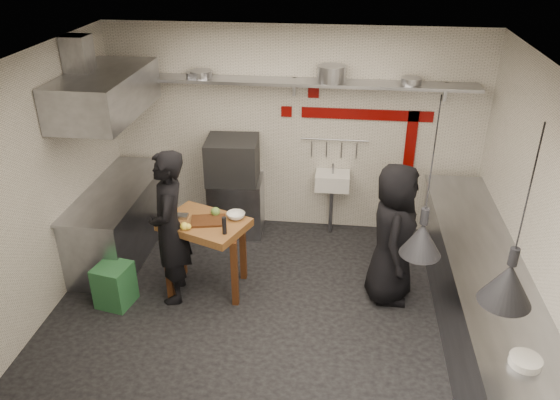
# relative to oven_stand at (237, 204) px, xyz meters

# --- Properties ---
(floor) EXTENTS (5.00, 5.00, 0.00)m
(floor) POSITION_rel_oven_stand_xyz_m (0.76, -1.81, -0.40)
(floor) COLOR black
(floor) RESTS_ON ground
(ceiling) EXTENTS (5.00, 5.00, 0.00)m
(ceiling) POSITION_rel_oven_stand_xyz_m (0.76, -1.81, 2.40)
(ceiling) COLOR beige
(ceiling) RESTS_ON floor
(wall_back) EXTENTS (5.00, 0.04, 2.80)m
(wall_back) POSITION_rel_oven_stand_xyz_m (0.76, 0.29, 1.00)
(wall_back) COLOR beige
(wall_back) RESTS_ON floor
(wall_front) EXTENTS (5.00, 0.04, 2.80)m
(wall_front) POSITION_rel_oven_stand_xyz_m (0.76, -3.91, 1.00)
(wall_front) COLOR beige
(wall_front) RESTS_ON floor
(wall_left) EXTENTS (0.04, 4.20, 2.80)m
(wall_left) POSITION_rel_oven_stand_xyz_m (-1.74, -1.81, 1.00)
(wall_left) COLOR beige
(wall_left) RESTS_ON floor
(wall_right) EXTENTS (0.04, 4.20, 2.80)m
(wall_right) POSITION_rel_oven_stand_xyz_m (3.26, -1.81, 1.00)
(wall_right) COLOR beige
(wall_right) RESTS_ON floor
(red_band_horiz) EXTENTS (1.70, 0.02, 0.14)m
(red_band_horiz) POSITION_rel_oven_stand_xyz_m (1.71, 0.27, 1.28)
(red_band_horiz) COLOR #650503
(red_band_horiz) RESTS_ON wall_back
(red_band_vert) EXTENTS (0.14, 0.02, 1.10)m
(red_band_vert) POSITION_rel_oven_stand_xyz_m (2.31, 0.27, 0.80)
(red_band_vert) COLOR #650503
(red_band_vert) RESTS_ON wall_back
(red_tile_a) EXTENTS (0.14, 0.02, 0.14)m
(red_tile_a) POSITION_rel_oven_stand_xyz_m (1.01, 0.27, 1.55)
(red_tile_a) COLOR #650503
(red_tile_a) RESTS_ON wall_back
(red_tile_b) EXTENTS (0.14, 0.02, 0.14)m
(red_tile_b) POSITION_rel_oven_stand_xyz_m (0.66, 0.27, 1.28)
(red_tile_b) COLOR #650503
(red_tile_b) RESTS_ON wall_back
(back_shelf) EXTENTS (4.60, 0.34, 0.04)m
(back_shelf) POSITION_rel_oven_stand_xyz_m (0.76, 0.11, 1.72)
(back_shelf) COLOR gray
(back_shelf) RESTS_ON wall_back
(shelf_bracket_left) EXTENTS (0.04, 0.06, 0.24)m
(shelf_bracket_left) POSITION_rel_oven_stand_xyz_m (-1.14, 0.26, 1.62)
(shelf_bracket_left) COLOR gray
(shelf_bracket_left) RESTS_ON wall_back
(shelf_bracket_mid) EXTENTS (0.04, 0.06, 0.24)m
(shelf_bracket_mid) POSITION_rel_oven_stand_xyz_m (0.76, 0.26, 1.62)
(shelf_bracket_mid) COLOR gray
(shelf_bracket_mid) RESTS_ON wall_back
(shelf_bracket_right) EXTENTS (0.04, 0.06, 0.24)m
(shelf_bracket_right) POSITION_rel_oven_stand_xyz_m (2.66, 0.26, 1.62)
(shelf_bracket_right) COLOR gray
(shelf_bracket_right) RESTS_ON wall_back
(pan_far_left) EXTENTS (0.35, 0.35, 0.09)m
(pan_far_left) POSITION_rel_oven_stand_xyz_m (-0.42, 0.11, 1.79)
(pan_far_left) COLOR gray
(pan_far_left) RESTS_ON back_shelf
(pan_mid_left) EXTENTS (0.26, 0.26, 0.07)m
(pan_mid_left) POSITION_rel_oven_stand_xyz_m (-0.50, 0.11, 1.78)
(pan_mid_left) COLOR gray
(pan_mid_left) RESTS_ON back_shelf
(stock_pot) EXTENTS (0.42, 0.42, 0.20)m
(stock_pot) POSITION_rel_oven_stand_xyz_m (1.24, 0.11, 1.84)
(stock_pot) COLOR gray
(stock_pot) RESTS_ON back_shelf
(pan_right) EXTENTS (0.29, 0.29, 0.08)m
(pan_right) POSITION_rel_oven_stand_xyz_m (2.21, 0.11, 1.78)
(pan_right) COLOR gray
(pan_right) RESTS_ON back_shelf
(oven_stand) EXTENTS (0.76, 0.70, 0.80)m
(oven_stand) POSITION_rel_oven_stand_xyz_m (0.00, 0.00, 0.00)
(oven_stand) COLOR gray
(oven_stand) RESTS_ON floor
(combi_oven) EXTENTS (0.71, 0.67, 0.58)m
(combi_oven) POSITION_rel_oven_stand_xyz_m (-0.02, -0.06, 0.69)
(combi_oven) COLOR black
(combi_oven) RESTS_ON oven_stand
(oven_door) EXTENTS (0.47, 0.06, 0.46)m
(oven_door) POSITION_rel_oven_stand_xyz_m (-0.04, -0.30, 0.69)
(oven_door) COLOR #650503
(oven_door) RESTS_ON combi_oven
(oven_glass) EXTENTS (0.36, 0.04, 0.34)m
(oven_glass) POSITION_rel_oven_stand_xyz_m (-0.06, -0.33, 0.69)
(oven_glass) COLOR black
(oven_glass) RESTS_ON oven_door
(hand_sink) EXTENTS (0.46, 0.34, 0.22)m
(hand_sink) POSITION_rel_oven_stand_xyz_m (1.31, 0.11, 0.38)
(hand_sink) COLOR silver
(hand_sink) RESTS_ON wall_back
(sink_tap) EXTENTS (0.03, 0.03, 0.14)m
(sink_tap) POSITION_rel_oven_stand_xyz_m (1.31, 0.11, 0.56)
(sink_tap) COLOR gray
(sink_tap) RESTS_ON hand_sink
(sink_drain) EXTENTS (0.06, 0.06, 0.66)m
(sink_drain) POSITION_rel_oven_stand_xyz_m (1.31, 0.07, -0.06)
(sink_drain) COLOR gray
(sink_drain) RESTS_ON floor
(utensil_rail) EXTENTS (0.90, 0.02, 0.02)m
(utensil_rail) POSITION_rel_oven_stand_xyz_m (1.31, 0.25, 0.92)
(utensil_rail) COLOR gray
(utensil_rail) RESTS_ON wall_back
(counter_right) EXTENTS (0.70, 3.80, 0.90)m
(counter_right) POSITION_rel_oven_stand_xyz_m (2.91, -1.81, 0.05)
(counter_right) COLOR gray
(counter_right) RESTS_ON floor
(counter_right_top) EXTENTS (0.76, 3.90, 0.03)m
(counter_right_top) POSITION_rel_oven_stand_xyz_m (2.91, -1.81, 0.52)
(counter_right_top) COLOR gray
(counter_right_top) RESTS_ON counter_right
(plate_stack) EXTENTS (0.25, 0.25, 0.07)m
(plate_stack) POSITION_rel_oven_stand_xyz_m (2.88, -3.32, 0.56)
(plate_stack) COLOR silver
(plate_stack) RESTS_ON counter_right_top
(small_bowl_right) EXTENTS (0.23, 0.23, 0.05)m
(small_bowl_right) POSITION_rel_oven_stand_xyz_m (2.86, -2.56, 0.56)
(small_bowl_right) COLOR silver
(small_bowl_right) RESTS_ON counter_right_top
(counter_left) EXTENTS (0.70, 1.90, 0.90)m
(counter_left) POSITION_rel_oven_stand_xyz_m (-1.39, -0.76, 0.05)
(counter_left) COLOR gray
(counter_left) RESTS_ON floor
(counter_left_top) EXTENTS (0.76, 2.00, 0.03)m
(counter_left_top) POSITION_rel_oven_stand_xyz_m (-1.39, -0.76, 0.52)
(counter_left_top) COLOR gray
(counter_left_top) RESTS_ON counter_left
(extractor_hood) EXTENTS (0.78, 1.60, 0.50)m
(extractor_hood) POSITION_rel_oven_stand_xyz_m (-1.34, -0.76, 1.75)
(extractor_hood) COLOR gray
(extractor_hood) RESTS_ON ceiling
(hood_duct) EXTENTS (0.28, 0.28, 0.50)m
(hood_duct) POSITION_rel_oven_stand_xyz_m (-1.59, -0.76, 2.15)
(hood_duct) COLOR gray
(hood_duct) RESTS_ON ceiling
(green_bin) EXTENTS (0.43, 0.43, 0.50)m
(green_bin) POSITION_rel_oven_stand_xyz_m (-1.06, -1.83, -0.15)
(green_bin) COLOR #286336
(green_bin) RESTS_ON floor
(prep_table) EXTENTS (1.09, 0.93, 0.92)m
(prep_table) POSITION_rel_oven_stand_xyz_m (-0.08, -1.42, 0.06)
(prep_table) COLOR brown
(prep_table) RESTS_ON floor
(cutting_board) EXTENTS (0.43, 0.34, 0.02)m
(cutting_board) POSITION_rel_oven_stand_xyz_m (-0.03, -1.43, 0.53)
(cutting_board) COLOR #472410
(cutting_board) RESTS_ON prep_table
(pepper_mill) EXTENTS (0.06, 0.06, 0.20)m
(pepper_mill) POSITION_rel_oven_stand_xyz_m (0.21, -1.67, 0.62)
(pepper_mill) COLOR black
(pepper_mill) RESTS_ON prep_table
(lemon_a) EXTENTS (0.10, 0.10, 0.09)m
(lemon_a) POSITION_rel_oven_stand_xyz_m (-0.25, -1.63, 0.56)
(lemon_a) COLOR yellow
(lemon_a) RESTS_ON prep_table
(lemon_b) EXTENTS (0.09, 0.09, 0.07)m
(lemon_b) POSITION_rel_oven_stand_xyz_m (-0.20, -1.63, 0.56)
(lemon_b) COLOR yellow
(lemon_b) RESTS_ON prep_table
(veg_ball) EXTENTS (0.11, 0.11, 0.11)m
(veg_ball) POSITION_rel_oven_stand_xyz_m (0.02, -1.28, 0.57)
(veg_ball) COLOR olive
(veg_ball) RESTS_ON prep_table
(steel_tray) EXTENTS (0.17, 0.12, 0.03)m
(steel_tray) POSITION_rel_oven_stand_xyz_m (-0.36, -1.37, 0.54)
(steel_tray) COLOR gray
(steel_tray) RESTS_ON prep_table
(bowl) EXTENTS (0.24, 0.24, 0.07)m
(bowl) POSITION_rel_oven_stand_xyz_m (0.26, -1.32, 0.55)
(bowl) COLOR silver
(bowl) RESTS_ON prep_table
(heat_lamp_near) EXTENTS (0.44, 0.44, 1.37)m
(heat_lamp_near) POSITION_rel_oven_stand_xyz_m (2.11, -2.63, 1.71)
(heat_lamp_near) COLOR black
(heat_lamp_near) RESTS_ON ceiling
(heat_lamp_far) EXTENTS (0.49, 0.49, 1.41)m
(heat_lamp_far) POSITION_rel_oven_stand_xyz_m (2.68, -3.17, 1.70)
(heat_lamp_far) COLOR black
(heat_lamp_far) RESTS_ON ceiling
(chef_left) EXTENTS (0.57, 0.74, 1.81)m
(chef_left) POSITION_rel_oven_stand_xyz_m (-0.43, -1.60, 0.51)
(chef_left) COLOR black
(chef_left) RESTS_ON floor
(chef_right) EXTENTS (0.59, 0.85, 1.67)m
(chef_right) POSITION_rel_oven_stand_xyz_m (2.03, -1.32, 0.43)
(chef_right) COLOR black
(chef_right) RESTS_ON floor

